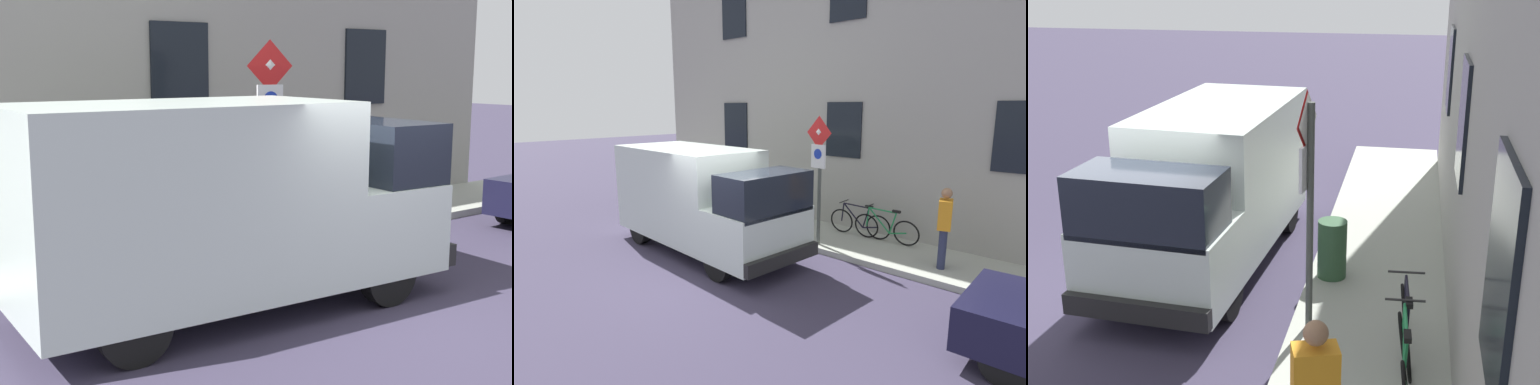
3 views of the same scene
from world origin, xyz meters
TOP-DOWN VIEW (x-y plane):
  - ground_plane at (0.00, 0.00)m, footprint 80.00×80.00m
  - sidewalk_slab at (3.42, 0.00)m, footprint 2.06×17.78m
  - sign_post_stacked at (2.60, -0.50)m, footprint 0.18×0.56m
  - delivery_van at (0.69, 1.57)m, footprint 2.32×5.44m
  - bicycle_green at (3.89, -1.67)m, footprint 0.46×1.72m
  - bicycle_black at (3.89, -0.92)m, footprint 0.46×1.71m
  - pedestrian at (3.14, -3.35)m, footprint 0.46×0.37m
  - litter_bin at (2.74, 1.06)m, footprint 0.44×0.44m

SIDE VIEW (x-z plane):
  - ground_plane at x=0.00m, z-range 0.00..0.00m
  - sidewalk_slab at x=3.42m, z-range 0.00..0.14m
  - bicycle_green at x=3.89m, z-range 0.07..0.96m
  - bicycle_black at x=3.89m, z-range 0.07..0.96m
  - litter_bin at x=2.74m, z-range 0.14..1.04m
  - pedestrian at x=3.14m, z-range 0.21..1.93m
  - delivery_van at x=0.69m, z-range 0.08..2.58m
  - sign_post_stacked at x=2.60m, z-range 0.67..3.69m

